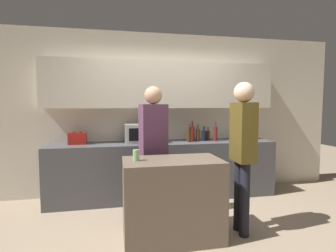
{
  "coord_description": "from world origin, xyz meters",
  "views": [
    {
      "loc": [
        -0.77,
        -2.72,
        1.49
      ],
      "look_at": [
        -0.16,
        0.3,
        1.25
      ],
      "focal_mm": 28.0,
      "sensor_mm": 36.0,
      "label": 1
    }
  ],
  "objects_px": {
    "toaster": "(77,138)",
    "bottle_2": "(198,135)",
    "bottle_0": "(189,135)",
    "person_left": "(154,140)",
    "bottle_3": "(204,135)",
    "bottle_4": "(208,135)",
    "potted_plant": "(245,128)",
    "bottle_1": "(192,133)",
    "cup_0": "(136,155)",
    "bottle_5": "(216,134)",
    "microwave": "(141,133)",
    "person_center": "(243,144)"
  },
  "relations": [
    {
      "from": "toaster",
      "to": "bottle_1",
      "type": "xyz_separation_m",
      "value": [
        1.83,
        0.01,
        0.03
      ]
    },
    {
      "from": "bottle_2",
      "to": "bottle_3",
      "type": "distance_m",
      "value": 0.1
    },
    {
      "from": "bottle_3",
      "to": "person_center",
      "type": "xyz_separation_m",
      "value": [
        -0.02,
        -1.4,
        0.06
      ]
    },
    {
      "from": "bottle_3",
      "to": "bottle_4",
      "type": "bearing_deg",
      "value": 33.65
    },
    {
      "from": "bottle_0",
      "to": "bottle_5",
      "type": "height_order",
      "value": "bottle_5"
    },
    {
      "from": "cup_0",
      "to": "bottle_2",
      "type": "bearing_deg",
      "value": 50.48
    },
    {
      "from": "bottle_3",
      "to": "cup_0",
      "type": "relative_size",
      "value": 2.03
    },
    {
      "from": "bottle_2",
      "to": "bottle_0",
      "type": "bearing_deg",
      "value": -153.66
    },
    {
      "from": "toaster",
      "to": "bottle_0",
      "type": "relative_size",
      "value": 0.89
    },
    {
      "from": "toaster",
      "to": "bottle_3",
      "type": "relative_size",
      "value": 1.07
    },
    {
      "from": "bottle_0",
      "to": "person_left",
      "type": "height_order",
      "value": "person_left"
    },
    {
      "from": "microwave",
      "to": "cup_0",
      "type": "xyz_separation_m",
      "value": [
        -0.19,
        -1.37,
        -0.09
      ]
    },
    {
      "from": "bottle_4",
      "to": "person_center",
      "type": "bearing_deg",
      "value": -94.55
    },
    {
      "from": "microwave",
      "to": "person_left",
      "type": "relative_size",
      "value": 0.3
    },
    {
      "from": "potted_plant",
      "to": "bottle_3",
      "type": "bearing_deg",
      "value": -178.82
    },
    {
      "from": "toaster",
      "to": "bottle_2",
      "type": "relative_size",
      "value": 0.96
    },
    {
      "from": "cup_0",
      "to": "potted_plant",
      "type": "bearing_deg",
      "value": 34.62
    },
    {
      "from": "potted_plant",
      "to": "cup_0",
      "type": "relative_size",
      "value": 3.3
    },
    {
      "from": "bottle_0",
      "to": "bottle_2",
      "type": "distance_m",
      "value": 0.2
    },
    {
      "from": "toaster",
      "to": "bottle_5",
      "type": "relative_size",
      "value": 0.8
    },
    {
      "from": "potted_plant",
      "to": "person_left",
      "type": "relative_size",
      "value": 0.23
    },
    {
      "from": "bottle_0",
      "to": "cup_0",
      "type": "bearing_deg",
      "value": -126.53
    },
    {
      "from": "bottle_0",
      "to": "bottle_4",
      "type": "relative_size",
      "value": 1.33
    },
    {
      "from": "bottle_1",
      "to": "person_left",
      "type": "bearing_deg",
      "value": -132.72
    },
    {
      "from": "bottle_0",
      "to": "bottle_2",
      "type": "xyz_separation_m",
      "value": [
        0.18,
        0.09,
        -0.01
      ]
    },
    {
      "from": "microwave",
      "to": "bottle_4",
      "type": "relative_size",
      "value": 2.35
    },
    {
      "from": "cup_0",
      "to": "toaster",
      "type": "bearing_deg",
      "value": 119.78
    },
    {
      "from": "bottle_0",
      "to": "person_left",
      "type": "distance_m",
      "value": 1.01
    },
    {
      "from": "toaster",
      "to": "bottle_1",
      "type": "height_order",
      "value": "bottle_1"
    },
    {
      "from": "potted_plant",
      "to": "bottle_2",
      "type": "distance_m",
      "value": 0.85
    },
    {
      "from": "person_left",
      "to": "potted_plant",
      "type": "bearing_deg",
      "value": -167.3
    },
    {
      "from": "bottle_2",
      "to": "bottle_4",
      "type": "xyz_separation_m",
      "value": [
        0.19,
        0.04,
        -0.02
      ]
    },
    {
      "from": "toaster",
      "to": "bottle_1",
      "type": "distance_m",
      "value": 1.83
    },
    {
      "from": "bottle_5",
      "to": "person_left",
      "type": "distance_m",
      "value": 1.36
    },
    {
      "from": "toaster",
      "to": "bottle_3",
      "type": "height_order",
      "value": "bottle_3"
    },
    {
      "from": "bottle_4",
      "to": "bottle_1",
      "type": "bearing_deg",
      "value": -172.87
    },
    {
      "from": "bottle_5",
      "to": "cup_0",
      "type": "xyz_separation_m",
      "value": [
        -1.41,
        -1.28,
        -0.07
      ]
    },
    {
      "from": "bottle_0",
      "to": "bottle_1",
      "type": "bearing_deg",
      "value": 47.97
    },
    {
      "from": "bottle_2",
      "to": "bottle_5",
      "type": "xyz_separation_m",
      "value": [
        0.27,
        -0.1,
        0.02
      ]
    },
    {
      "from": "bottle_0",
      "to": "person_left",
      "type": "bearing_deg",
      "value": -132.81
    },
    {
      "from": "microwave",
      "to": "bottle_1",
      "type": "height_order",
      "value": "bottle_1"
    },
    {
      "from": "bottle_1",
      "to": "bottle_3",
      "type": "bearing_deg",
      "value": -8.82
    },
    {
      "from": "bottle_0",
      "to": "bottle_1",
      "type": "distance_m",
      "value": 0.13
    },
    {
      "from": "potted_plant",
      "to": "bottle_3",
      "type": "xyz_separation_m",
      "value": [
        -0.75,
        -0.02,
        -0.11
      ]
    },
    {
      "from": "cup_0",
      "to": "person_center",
      "type": "distance_m",
      "value": 1.22
    },
    {
      "from": "toaster",
      "to": "bottle_4",
      "type": "xyz_separation_m",
      "value": [
        2.12,
        0.05,
        -0.01
      ]
    },
    {
      "from": "microwave",
      "to": "bottle_1",
      "type": "relative_size",
      "value": 1.59
    },
    {
      "from": "person_center",
      "to": "bottle_2",
      "type": "bearing_deg",
      "value": 5.09
    },
    {
      "from": "bottle_2",
      "to": "bottle_5",
      "type": "distance_m",
      "value": 0.29
    },
    {
      "from": "bottle_1",
      "to": "person_left",
      "type": "distance_m",
      "value": 1.14
    }
  ]
}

